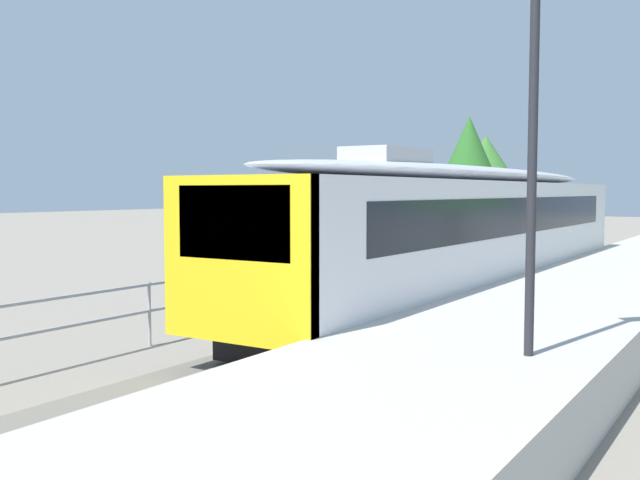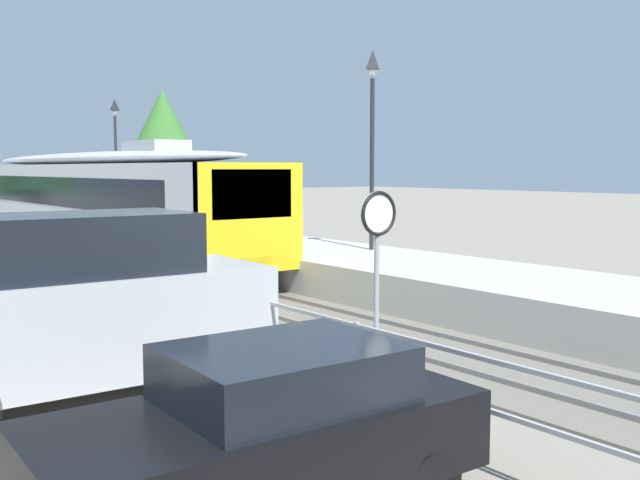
{
  "view_description": "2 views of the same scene",
  "coord_description": "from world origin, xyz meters",
  "px_view_note": "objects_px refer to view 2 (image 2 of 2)",
  "views": [
    {
      "loc": [
        6.89,
        11.15,
        2.99
      ],
      "look_at": [
        -1.0,
        23.53,
        2.0
      ],
      "focal_mm": 40.48,
      "sensor_mm": 36.0,
      "label": 1
    },
    {
      "loc": [
        -9.0,
        5.34,
        3.1
      ],
      "look_at": [
        0.4,
        17.53,
        1.6
      ],
      "focal_mm": 41.22,
      "sensor_mm": 36.0,
      "label": 2
    }
  ],
  "objects_px": {
    "speed_limit_sign": "(378,241)",
    "parked_van_silver": "(78,305)",
    "parked_hatchback_black": "(265,430)",
    "platform_lamp_mid_platform": "(372,112)",
    "platform_lamp_far_end": "(115,135)",
    "commuter_train": "(93,197)"
  },
  "relations": [
    {
      "from": "platform_lamp_far_end",
      "to": "parked_hatchback_black",
      "type": "relative_size",
      "value": 1.32
    },
    {
      "from": "speed_limit_sign",
      "to": "parked_hatchback_black",
      "type": "bearing_deg",
      "value": -147.46
    },
    {
      "from": "platform_lamp_mid_platform",
      "to": "parked_hatchback_black",
      "type": "distance_m",
      "value": 14.25
    },
    {
      "from": "platform_lamp_far_end",
      "to": "speed_limit_sign",
      "type": "xyz_separation_m",
      "value": [
        -6.64,
        -25.24,
        -2.5
      ]
    },
    {
      "from": "parked_hatchback_black",
      "to": "parked_van_silver",
      "type": "distance_m",
      "value": 4.33
    },
    {
      "from": "parked_hatchback_black",
      "to": "parked_van_silver",
      "type": "bearing_deg",
      "value": 91.78
    },
    {
      "from": "platform_lamp_mid_platform",
      "to": "parked_van_silver",
      "type": "distance_m",
      "value": 11.75
    },
    {
      "from": "platform_lamp_mid_platform",
      "to": "speed_limit_sign",
      "type": "height_order",
      "value": "platform_lamp_mid_platform"
    },
    {
      "from": "commuter_train",
      "to": "parked_hatchback_black",
      "type": "distance_m",
      "value": 19.69
    },
    {
      "from": "platform_lamp_far_end",
      "to": "speed_limit_sign",
      "type": "height_order",
      "value": "platform_lamp_far_end"
    },
    {
      "from": "platform_lamp_mid_platform",
      "to": "parked_hatchback_black",
      "type": "relative_size",
      "value": 1.32
    },
    {
      "from": "platform_lamp_far_end",
      "to": "parked_van_silver",
      "type": "height_order",
      "value": "platform_lamp_far_end"
    },
    {
      "from": "commuter_train",
      "to": "platform_lamp_far_end",
      "type": "xyz_separation_m",
      "value": [
        4.26,
        8.41,
        2.47
      ]
    },
    {
      "from": "commuter_train",
      "to": "parked_van_silver",
      "type": "bearing_deg",
      "value": -111.32
    },
    {
      "from": "parked_hatchback_black",
      "to": "parked_van_silver",
      "type": "height_order",
      "value": "parked_van_silver"
    },
    {
      "from": "platform_lamp_mid_platform",
      "to": "parked_van_silver",
      "type": "bearing_deg",
      "value": -151.87
    },
    {
      "from": "commuter_train",
      "to": "parked_hatchback_black",
      "type": "height_order",
      "value": "commuter_train"
    },
    {
      "from": "platform_lamp_mid_platform",
      "to": "parked_van_silver",
      "type": "relative_size",
      "value": 1.07
    },
    {
      "from": "speed_limit_sign",
      "to": "parked_hatchback_black",
      "type": "xyz_separation_m",
      "value": [
        -3.16,
        -2.02,
        -1.33
      ]
    },
    {
      "from": "speed_limit_sign",
      "to": "parked_van_silver",
      "type": "distance_m",
      "value": 4.09
    },
    {
      "from": "platform_lamp_far_end",
      "to": "parked_van_silver",
      "type": "distance_m",
      "value": 25.24
    },
    {
      "from": "parked_van_silver",
      "to": "parked_hatchback_black",
      "type": "bearing_deg",
      "value": -88.22
    }
  ]
}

